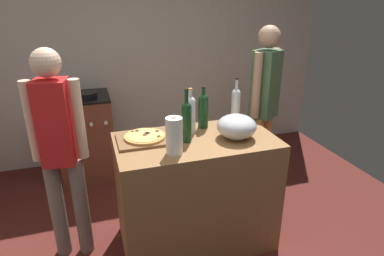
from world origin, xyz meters
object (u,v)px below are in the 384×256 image
at_px(paper_towel_roll, 174,136).
at_px(wine_bottle_amber, 187,120).
at_px(wine_bottle_clear, 203,109).
at_px(person_in_stripes, 59,147).
at_px(person_in_red, 264,103).
at_px(mixing_bowl, 237,127).
at_px(wine_bottle_dark, 236,104).
at_px(stove, 86,136).
at_px(pizza, 145,136).
at_px(wine_bottle_green, 190,113).

bearing_deg(paper_towel_roll, wine_bottle_amber, 49.81).
distance_m(wine_bottle_clear, wine_bottle_amber, 0.31).
height_order(wine_bottle_amber, person_in_stripes, person_in_stripes).
bearing_deg(person_in_red, mixing_bowl, -133.62).
bearing_deg(wine_bottle_dark, stove, 136.54).
relative_size(wine_bottle_dark, wine_bottle_amber, 0.94).
xyz_separation_m(pizza, person_in_red, (1.20, 0.42, 0.02)).
height_order(stove, person_in_stripes, person_in_stripes).
bearing_deg(wine_bottle_green, person_in_red, 24.56).
xyz_separation_m(stove, person_in_red, (1.64, -0.91, 0.50)).
bearing_deg(person_in_stripes, paper_towel_roll, -25.07).
distance_m(pizza, wine_bottle_green, 0.38).
bearing_deg(wine_bottle_green, wine_bottle_amber, -116.98).
bearing_deg(person_in_stripes, person_in_red, 10.88).
xyz_separation_m(mixing_bowl, wine_bottle_green, (-0.29, 0.19, 0.07)).
bearing_deg(paper_towel_roll, mixing_bowl, 12.62).
xyz_separation_m(wine_bottle_green, person_in_stripes, (-0.95, 0.04, -0.16)).
distance_m(paper_towel_roll, person_in_red, 1.26).
relative_size(mixing_bowl, wine_bottle_dark, 0.79).
xyz_separation_m(mixing_bowl, person_in_red, (0.55, 0.58, -0.04)).
xyz_separation_m(paper_towel_roll, person_in_red, (1.05, 0.69, -0.08)).
bearing_deg(stove, wine_bottle_clear, -52.61).
height_order(paper_towel_roll, stove, paper_towel_roll).
distance_m(stove, person_in_red, 1.94).
xyz_separation_m(paper_towel_roll, wine_bottle_clear, (0.34, 0.39, 0.03)).
xyz_separation_m(mixing_bowl, person_in_stripes, (-1.24, 0.23, -0.09)).
bearing_deg(person_in_stripes, wine_bottle_dark, 3.65).
distance_m(mixing_bowl, wine_bottle_clear, 0.32).
relative_size(stove, person_in_red, 0.58).
bearing_deg(wine_bottle_dark, mixing_bowl, -113.28).
height_order(mixing_bowl, paper_towel_roll, paper_towel_roll).
bearing_deg(wine_bottle_amber, wine_bottle_dark, 28.60).
xyz_separation_m(pizza, wine_bottle_green, (0.36, 0.03, 0.13)).
bearing_deg(person_in_red, paper_towel_roll, -146.75).
xyz_separation_m(wine_bottle_green, wine_bottle_amber, (-0.07, -0.15, 0.01)).
xyz_separation_m(person_in_stripes, person_in_red, (1.79, 0.34, 0.05)).
relative_size(pizza, paper_towel_roll, 1.17).
bearing_deg(wine_bottle_amber, pizza, 157.53).
xyz_separation_m(pizza, person_in_stripes, (-0.59, 0.07, -0.03)).
xyz_separation_m(pizza, mixing_bowl, (0.65, -0.16, 0.06)).
xyz_separation_m(wine_bottle_clear, person_in_stripes, (-1.08, -0.04, -0.15)).
distance_m(wine_bottle_green, person_in_red, 0.93).
relative_size(mixing_bowl, stove, 0.31).
distance_m(paper_towel_roll, wine_bottle_amber, 0.21).
bearing_deg(wine_bottle_clear, mixing_bowl, -59.18).
relative_size(wine_bottle_green, stove, 0.37).
bearing_deg(wine_bottle_dark, wine_bottle_amber, -151.40).
height_order(pizza, stove, pizza).
bearing_deg(mixing_bowl, wine_bottle_clear, 120.82).
distance_m(wine_bottle_clear, wine_bottle_dark, 0.31).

